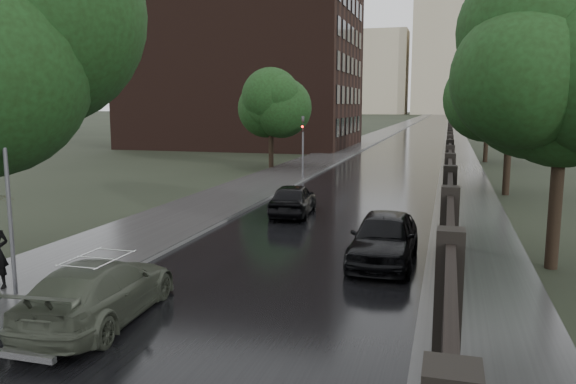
{
  "coord_description": "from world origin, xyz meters",
  "views": [
    {
      "loc": [
        4.5,
        -9.19,
        4.66
      ],
      "look_at": [
        -1.12,
        10.46,
        1.5
      ],
      "focal_mm": 35.0,
      "sensor_mm": 36.0,
      "label": 1
    }
  ],
  "objects_px": {
    "tree_right_b": "(511,100)",
    "volga_sedan": "(99,291)",
    "tree_left_far": "(271,97)",
    "car_right_near": "(384,238)",
    "hatchback_left": "(293,199)",
    "traffic_light": "(303,142)",
    "tree_right_c": "(488,102)",
    "lamp_post": "(8,191)",
    "tree_right_a": "(563,95)"
  },
  "relations": [
    {
      "from": "tree_right_b",
      "to": "volga_sedan",
      "type": "height_order",
      "value": "tree_right_b"
    },
    {
      "from": "tree_right_a",
      "to": "hatchback_left",
      "type": "distance_m",
      "value": 11.67
    },
    {
      "from": "tree_left_far",
      "to": "hatchback_left",
      "type": "relative_size",
      "value": 1.82
    },
    {
      "from": "tree_left_far",
      "to": "tree_right_b",
      "type": "distance_m",
      "value": 17.45
    },
    {
      "from": "lamp_post",
      "to": "hatchback_left",
      "type": "bearing_deg",
      "value": 73.45
    },
    {
      "from": "hatchback_left",
      "to": "car_right_near",
      "type": "relative_size",
      "value": 0.89
    },
    {
      "from": "hatchback_left",
      "to": "volga_sedan",
      "type": "bearing_deg",
      "value": 80.77
    },
    {
      "from": "tree_right_c",
      "to": "hatchback_left",
      "type": "relative_size",
      "value": 1.73
    },
    {
      "from": "tree_left_far",
      "to": "lamp_post",
      "type": "xyz_separation_m",
      "value": [
        2.6,
        -28.5,
        -2.57
      ]
    },
    {
      "from": "tree_right_c",
      "to": "car_right_near",
      "type": "bearing_deg",
      "value": -98.2
    },
    {
      "from": "car_right_near",
      "to": "volga_sedan",
      "type": "bearing_deg",
      "value": -130.46
    },
    {
      "from": "tree_right_a",
      "to": "tree_right_b",
      "type": "relative_size",
      "value": 1.0
    },
    {
      "from": "lamp_post",
      "to": "volga_sedan",
      "type": "relative_size",
      "value": 1.09
    },
    {
      "from": "lamp_post",
      "to": "tree_right_c",
      "type": "bearing_deg",
      "value": 71.48
    },
    {
      "from": "tree_right_b",
      "to": "lamp_post",
      "type": "xyz_separation_m",
      "value": [
        -12.9,
        -20.5,
        -2.28
      ]
    },
    {
      "from": "volga_sedan",
      "to": "tree_right_b",
      "type": "bearing_deg",
      "value": -121.26
    },
    {
      "from": "tree_right_a",
      "to": "tree_right_c",
      "type": "bearing_deg",
      "value": 90.0
    },
    {
      "from": "tree_left_far",
      "to": "lamp_post",
      "type": "height_order",
      "value": "tree_left_far"
    },
    {
      "from": "hatchback_left",
      "to": "car_right_near",
      "type": "height_order",
      "value": "car_right_near"
    },
    {
      "from": "car_right_near",
      "to": "hatchback_left",
      "type": "bearing_deg",
      "value": 126.03
    },
    {
      "from": "volga_sedan",
      "to": "car_right_near",
      "type": "distance_m",
      "value": 8.32
    },
    {
      "from": "tree_right_b",
      "to": "car_right_near",
      "type": "bearing_deg",
      "value": -107.72
    },
    {
      "from": "volga_sedan",
      "to": "car_right_near",
      "type": "height_order",
      "value": "car_right_near"
    },
    {
      "from": "lamp_post",
      "to": "tree_right_b",
      "type": "bearing_deg",
      "value": 57.82
    },
    {
      "from": "traffic_light",
      "to": "car_right_near",
      "type": "xyz_separation_m",
      "value": [
        7.08,
        -17.78,
        -1.62
      ]
    },
    {
      "from": "tree_left_far",
      "to": "tree_right_a",
      "type": "height_order",
      "value": "tree_left_far"
    },
    {
      "from": "tree_left_far",
      "to": "lamp_post",
      "type": "relative_size",
      "value": 1.45
    },
    {
      "from": "traffic_light",
      "to": "hatchback_left",
      "type": "relative_size",
      "value": 0.99
    },
    {
      "from": "tree_right_a",
      "to": "traffic_light",
      "type": "relative_size",
      "value": 1.75
    },
    {
      "from": "tree_right_b",
      "to": "lamp_post",
      "type": "height_order",
      "value": "tree_right_b"
    },
    {
      "from": "hatchback_left",
      "to": "car_right_near",
      "type": "xyz_separation_m",
      "value": [
        4.58,
        -6.39,
        0.08
      ]
    },
    {
      "from": "hatchback_left",
      "to": "car_right_near",
      "type": "bearing_deg",
      "value": 120.27
    },
    {
      "from": "traffic_light",
      "to": "car_right_near",
      "type": "relative_size",
      "value": 0.88
    },
    {
      "from": "volga_sedan",
      "to": "hatchback_left",
      "type": "height_order",
      "value": "hatchback_left"
    },
    {
      "from": "volga_sedan",
      "to": "hatchback_left",
      "type": "distance_m",
      "value": 12.71
    },
    {
      "from": "traffic_light",
      "to": "car_right_near",
      "type": "distance_m",
      "value": 19.2
    },
    {
      "from": "tree_right_a",
      "to": "car_right_near",
      "type": "distance_m",
      "value": 6.35
    },
    {
      "from": "hatchback_left",
      "to": "lamp_post",
      "type": "bearing_deg",
      "value": 68.14
    },
    {
      "from": "volga_sedan",
      "to": "tree_left_far",
      "type": "bearing_deg",
      "value": -85.1
    },
    {
      "from": "tree_left_far",
      "to": "traffic_light",
      "type": "height_order",
      "value": "tree_left_far"
    },
    {
      "from": "tree_left_far",
      "to": "volga_sedan",
      "type": "xyz_separation_m",
      "value": [
        5.33,
        -29.07,
        -4.56
      ]
    },
    {
      "from": "traffic_light",
      "to": "car_right_near",
      "type": "height_order",
      "value": "traffic_light"
    },
    {
      "from": "lamp_post",
      "to": "volga_sedan",
      "type": "xyz_separation_m",
      "value": [
        2.73,
        -0.57,
        -1.99
      ]
    },
    {
      "from": "tree_left_far",
      "to": "volga_sedan",
      "type": "bearing_deg",
      "value": -79.61
    },
    {
      "from": "tree_right_a",
      "to": "hatchback_left",
      "type": "xyz_separation_m",
      "value": [
        -9.3,
        5.61,
        -4.26
      ]
    },
    {
      "from": "tree_right_a",
      "to": "volga_sedan",
      "type": "xyz_separation_m",
      "value": [
        -10.17,
        -7.07,
        -4.27
      ]
    },
    {
      "from": "tree_right_c",
      "to": "lamp_post",
      "type": "height_order",
      "value": "tree_right_c"
    },
    {
      "from": "tree_left_far",
      "to": "car_right_near",
      "type": "height_order",
      "value": "tree_left_far"
    },
    {
      "from": "traffic_light",
      "to": "tree_right_a",
      "type": "bearing_deg",
      "value": -55.23
    },
    {
      "from": "volga_sedan",
      "to": "traffic_light",
      "type": "bearing_deg",
      "value": -91.62
    }
  ]
}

